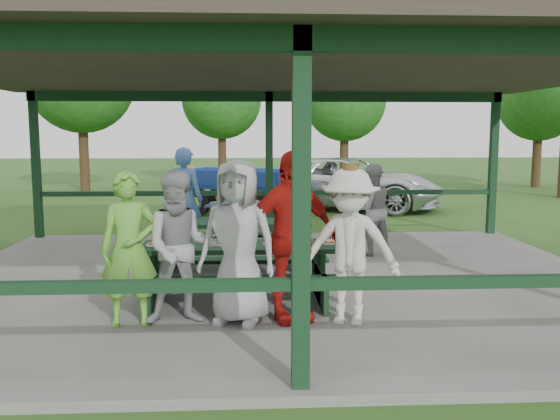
{
  "coord_description": "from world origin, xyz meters",
  "views": [
    {
      "loc": [
        -0.43,
        -8.63,
        2.26
      ],
      "look_at": [
        0.01,
        -0.3,
        1.17
      ],
      "focal_mm": 38.0,
      "sensor_mm": 36.0,
      "label": 1
    }
  ],
  "objects": [
    {
      "name": "contestant_green",
      "position": [
        -1.77,
        -2.06,
        0.97
      ],
      "size": [
        0.69,
        0.5,
        1.75
      ],
      "primitive_type": "imported",
      "rotation": [
        0.0,
        0.0,
        0.13
      ],
      "color": "#5CA432",
      "rests_on": "concrete_slab"
    },
    {
      "name": "contestant_white_fedora",
      "position": [
        0.7,
        -2.12,
        0.99
      ],
      "size": [
        1.29,
        0.97,
        1.82
      ],
      "rotation": [
        0.0,
        0.0,
        -0.3
      ],
      "color": "silver",
      "rests_on": "concrete_slab"
    },
    {
      "name": "contestant_red",
      "position": [
        0.04,
        -1.98,
        1.08
      ],
      "size": [
        1.24,
        0.82,
        1.97
      ],
      "primitive_type": "imported",
      "rotation": [
        0.0,
        0.0,
        0.32
      ],
      "color": "#A91611",
      "rests_on": "concrete_slab"
    },
    {
      "name": "pavilion_structure",
      "position": [
        0.0,
        0.0,
        3.17
      ],
      "size": [
        10.6,
        8.6,
        3.24
      ],
      "color": "black",
      "rests_on": "concrete_slab"
    },
    {
      "name": "concrete_slab",
      "position": [
        0.0,
        0.0,
        0.05
      ],
      "size": [
        10.0,
        8.0,
        0.1
      ],
      "primitive_type": "cube",
      "color": "#61615C",
      "rests_on": "ground"
    },
    {
      "name": "tree_far_right",
      "position": [
        11.53,
        15.44,
        3.61
      ],
      "size": [
        3.42,
        3.42,
        5.34
      ],
      "color": "#332014",
      "rests_on": "ground"
    },
    {
      "name": "spectator_blue",
      "position": [
        -1.6,
        2.23,
        1.05
      ],
      "size": [
        0.81,
        0.68,
        1.9
      ],
      "primitive_type": "imported",
      "rotation": [
        0.0,
        0.0,
        2.76
      ],
      "color": "#426FAC",
      "rests_on": "concrete_slab"
    },
    {
      "name": "contestant_grey_mid",
      "position": [
        -0.56,
        -2.04,
        1.03
      ],
      "size": [
        1.06,
        0.86,
        1.87
      ],
      "primitive_type": "imported",
      "rotation": [
        0.0,
        0.0,
        -0.34
      ],
      "color": "#9A9B9D",
      "rests_on": "concrete_slab"
    },
    {
      "name": "farm_trailer",
      "position": [
        -0.71,
        7.86,
        0.67
      ],
      "size": [
        3.8,
        2.55,
        1.35
      ],
      "rotation": [
        0.0,
        0.0,
        -0.41
      ],
      "color": "navy",
      "rests_on": "ground"
    },
    {
      "name": "picnic_table_far",
      "position": [
        -0.64,
        0.8,
        0.57
      ],
      "size": [
        2.37,
        1.39,
        0.75
      ],
      "color": "black",
      "rests_on": "concrete_slab"
    },
    {
      "name": "tree_far_left",
      "position": [
        -6.66,
        14.23,
        4.21
      ],
      "size": [
        3.98,
        3.98,
        6.21
      ],
      "color": "#332014",
      "rests_on": "ground"
    },
    {
      "name": "spectator_lblue",
      "position": [
        -0.6,
        1.8,
        0.86
      ],
      "size": [
        1.49,
        0.84,
        1.53
      ],
      "primitive_type": "imported",
      "rotation": [
        0.0,
        0.0,
        2.85
      ],
      "color": "#7EAFC3",
      "rests_on": "concrete_slab"
    },
    {
      "name": "tree_left",
      "position": [
        -1.61,
        17.98,
        3.71
      ],
      "size": [
        3.51,
        3.51,
        5.48
      ],
      "color": "#332014",
      "rests_on": "ground"
    },
    {
      "name": "picnic_table_near",
      "position": [
        -0.57,
        -1.2,
        0.57
      ],
      "size": [
        2.45,
        1.39,
        0.75
      ],
      "color": "black",
      "rests_on": "concrete_slab"
    },
    {
      "name": "ground",
      "position": [
        0.0,
        0.0,
        0.0
      ],
      "size": [
        90.0,
        90.0,
        0.0
      ],
      "primitive_type": "plane",
      "color": "#284D18",
      "rests_on": "ground"
    },
    {
      "name": "contestant_grey_left",
      "position": [
        -1.2,
        -2.01,
        0.97
      ],
      "size": [
        0.93,
        0.77,
        1.74
      ],
      "primitive_type": "imported",
      "rotation": [
        0.0,
        0.0,
        0.14
      ],
      "color": "#939396",
      "rests_on": "concrete_slab"
    },
    {
      "name": "table_setting",
      "position": [
        -0.31,
        -1.18,
        0.88
      ],
      "size": [
        2.45,
        0.45,
        0.1
      ],
      "color": "white",
      "rests_on": "picnic_table_near"
    },
    {
      "name": "spectator_grey",
      "position": [
        1.73,
        1.67,
        0.91
      ],
      "size": [
        0.91,
        0.79,
        1.62
      ],
      "primitive_type": "imported",
      "rotation": [
        0.0,
        0.0,
        3.39
      ],
      "color": "gray",
      "rests_on": "concrete_slab"
    },
    {
      "name": "tree_mid",
      "position": [
        3.54,
        15.88,
        3.57
      ],
      "size": [
        3.38,
        3.38,
        5.28
      ],
      "color": "#332014",
      "rests_on": "ground"
    },
    {
      "name": "pickup_truck",
      "position": [
        2.6,
        8.85,
        0.76
      ],
      "size": [
        6.02,
        4.53,
        1.52
      ],
      "primitive_type": "imported",
      "rotation": [
        0.0,
        0.0,
        1.15
      ],
      "color": "silver",
      "rests_on": "ground"
    }
  ]
}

